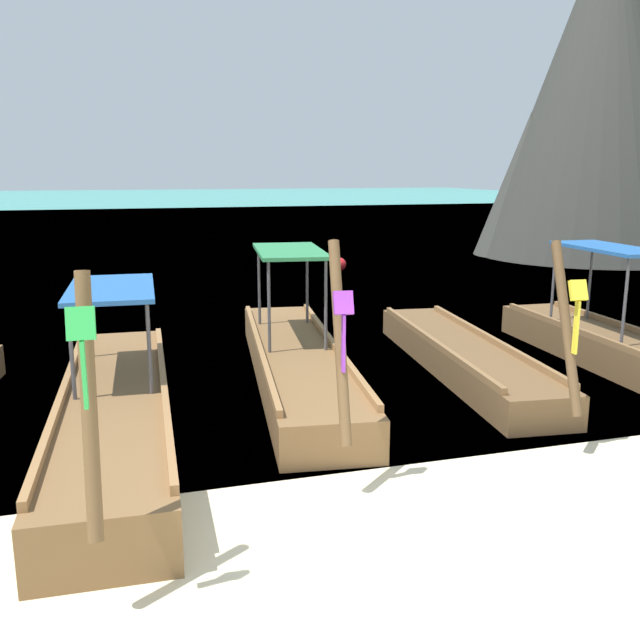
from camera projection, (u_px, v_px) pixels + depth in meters
ground at (471, 590)px, 5.58m from camera, size 120.00×120.00×0.00m
sea_water at (146, 207)px, 64.12m from camera, size 120.00×120.00×0.00m
longtail_boat_green_ribbon at (116, 411)px, 8.67m from camera, size 1.53×7.06×2.61m
longtail_boat_violet_ribbon at (297, 361)px, 11.05m from camera, size 2.09×7.55×2.61m
longtail_boat_yellow_ribbon at (462, 356)px, 11.59m from camera, size 1.70×6.64×2.50m
longtail_boat_blue_ribbon at (633, 355)px, 11.40m from camera, size 1.40×7.40×2.61m
karst_rock at (595, 93)px, 26.29m from camera, size 8.65×8.63×12.98m
mooring_buoy_near at (339, 264)px, 23.22m from camera, size 0.45×0.45×0.45m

